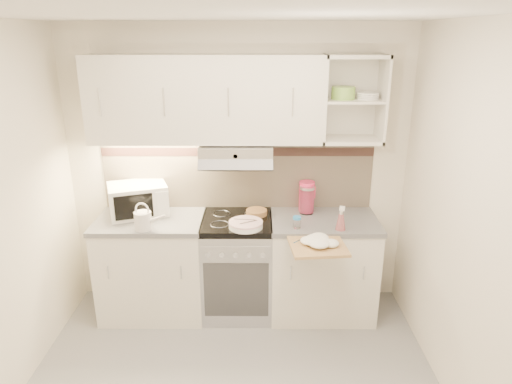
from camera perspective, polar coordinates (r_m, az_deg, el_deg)
room_shell at (r=2.99m, az=-3.15°, el=4.12°), size 3.04×2.84×2.52m
base_cabinet_left at (r=4.22m, az=-12.68°, el=-9.20°), size 0.90×0.60×0.86m
worktop_left at (r=4.03m, az=-13.14°, el=-3.55°), size 0.92×0.62×0.04m
base_cabinet_right at (r=4.16m, az=8.21°, el=-9.36°), size 0.90×0.60×0.86m
worktop_right at (r=3.96m, az=8.52°, el=-3.63°), size 0.92×0.62×0.04m
electric_range at (r=4.11m, az=-2.32°, el=-9.18°), size 0.60×0.60×0.90m
microwave at (r=4.11m, az=-14.56°, el=-0.89°), size 0.57×0.50×0.27m
watering_can at (r=3.79m, az=-13.83°, el=-3.41°), size 0.27×0.14×0.23m
plate_stack at (r=3.74m, az=-1.29°, el=-4.07°), size 0.28×0.28×0.06m
bread_loaf at (r=4.00m, az=0.07°, el=-2.55°), size 0.18×0.18×0.05m
pink_pitcher at (r=4.08m, az=6.36°, el=-0.53°), size 0.15×0.14×0.27m
glass_jar at (r=4.02m, az=6.38°, el=-0.96°), size 0.13×0.13×0.25m
spice_jar at (r=3.73m, az=5.12°, el=-3.78°), size 0.07×0.07×0.10m
spray_bottle at (r=3.74m, az=10.57°, el=-3.44°), size 0.08×0.08×0.22m
cutting_board at (r=3.53m, az=7.73°, el=-6.74°), size 0.45×0.41×0.02m
dish_towel at (r=3.52m, az=7.96°, el=-5.88°), size 0.36×0.34×0.08m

